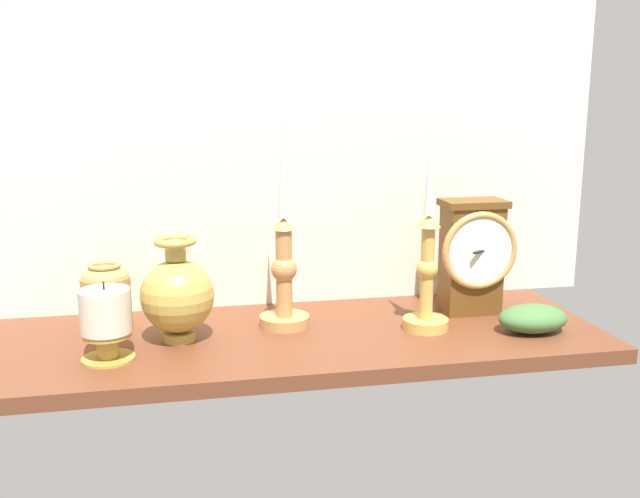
% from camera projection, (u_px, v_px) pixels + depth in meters
% --- Properties ---
extents(ground_plane, '(1.00, 0.36, 0.02)m').
position_uv_depth(ground_plane, '(299.00, 340.00, 1.18)').
color(ground_plane, brown).
extents(back_wall, '(1.20, 0.02, 0.65)m').
position_uv_depth(back_wall, '(280.00, 128.00, 1.29)').
color(back_wall, silver).
rests_on(back_wall, ground_plane).
extents(mantel_clock, '(0.14, 0.09, 0.20)m').
position_uv_depth(mantel_clock, '(473.00, 255.00, 1.27)').
color(mantel_clock, brown).
rests_on(mantel_clock, ground_plane).
extents(candlestick_tall_left, '(0.08, 0.08, 0.35)m').
position_uv_depth(candlestick_tall_left, '(284.00, 270.00, 1.19)').
color(candlestick_tall_left, '#B7864C').
rests_on(candlestick_tall_left, ground_plane).
extents(candlestick_tall_center, '(0.08, 0.08, 0.33)m').
position_uv_depth(candlestick_tall_center, '(427.00, 270.00, 1.18)').
color(candlestick_tall_center, gold).
rests_on(candlestick_tall_center, ground_plane).
extents(brass_vase_bulbous, '(0.12, 0.12, 0.17)m').
position_uv_depth(brass_vase_bulbous, '(177.00, 295.00, 1.12)').
color(brass_vase_bulbous, '#B59A45').
rests_on(brass_vase_bulbous, ground_plane).
extents(brass_vase_jar, '(0.08, 0.08, 0.12)m').
position_uv_depth(brass_vase_jar, '(106.00, 296.00, 1.17)').
color(brass_vase_jar, '#AE8C4C').
rests_on(brass_vase_jar, ground_plane).
extents(pillar_candle_front, '(0.08, 0.08, 0.12)m').
position_uv_depth(pillar_candle_front, '(106.00, 320.00, 1.05)').
color(pillar_candle_front, '#B3913B').
rests_on(pillar_candle_front, ground_plane).
extents(ivy_sprig, '(0.12, 0.08, 0.05)m').
position_uv_depth(ivy_sprig, '(533.00, 318.00, 1.18)').
color(ivy_sprig, '#406B36').
rests_on(ivy_sprig, ground_plane).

